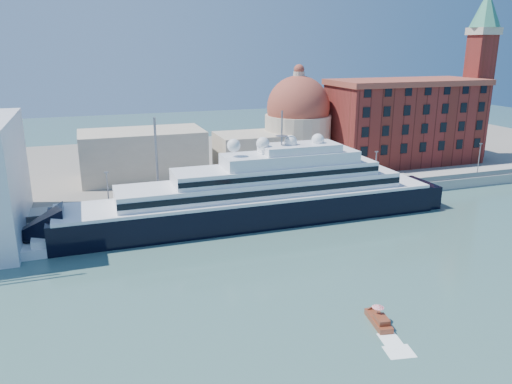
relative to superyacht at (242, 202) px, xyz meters
name	(u,v)px	position (x,y,z in m)	size (l,w,h in m)	color
ground	(316,266)	(5.13, -23.00, -4.45)	(400.00, 400.00, 0.00)	#375F5E
quay	(249,199)	(5.13, 11.00, -3.20)	(180.00, 10.00, 2.50)	gray
land	(206,162)	(5.13, 52.00, -3.45)	(260.00, 72.00, 2.00)	slate
quay_fence	(256,197)	(5.13, 6.50, -1.35)	(180.00, 0.10, 1.20)	slate
superyacht	(242,202)	(0.00, 0.00, 0.00)	(86.25, 11.96, 25.78)	black
service_barge	(34,251)	(-38.05, -3.62, -3.59)	(13.33, 4.74, 2.98)	white
water_taxi	(379,320)	(5.06, -41.55, -3.84)	(2.70, 5.59, 2.54)	maroon
warehouse	(404,121)	(57.13, 29.00, 9.34)	(43.00, 19.00, 23.25)	maroon
campanile	(480,65)	(81.13, 29.00, 24.31)	(8.40, 8.40, 47.00)	maroon
church	(244,137)	(11.52, 34.72, 6.46)	(66.00, 18.00, 25.50)	beige
lamp_posts	(193,168)	(-7.54, 9.27, 5.39)	(120.80, 2.40, 18.00)	slate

